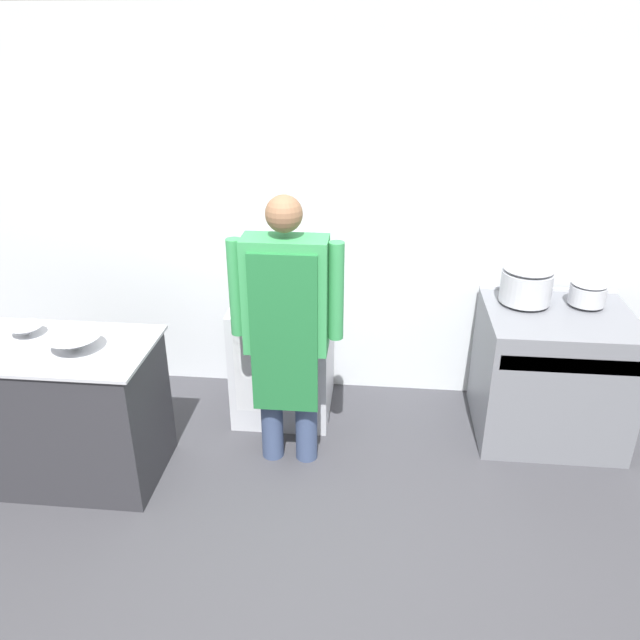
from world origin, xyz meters
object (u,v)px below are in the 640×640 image
at_px(stove, 550,373).
at_px(stock_pot, 527,283).
at_px(fridge_unit, 284,356).
at_px(person_cook, 286,319).
at_px(sauce_pot, 588,292).
at_px(mixing_bowl, 74,343).

bearing_deg(stove, stock_pot, 146.07).
height_order(fridge_unit, person_cook, person_cook).
distance_m(stove, sauce_pot, 0.59).
bearing_deg(mixing_bowl, stock_pot, 19.25).
bearing_deg(person_cook, sauce_pot, 18.16).
distance_m(person_cook, mixing_bowl, 1.21).
relative_size(stove, stock_pot, 2.81).
distance_m(stove, stock_pot, 0.64).
distance_m(stove, mixing_bowl, 3.02).
bearing_deg(fridge_unit, stock_pot, 1.75).
bearing_deg(mixing_bowl, person_cook, 14.84).
relative_size(person_cook, sauce_pot, 7.45).
height_order(stove, sauce_pot, sauce_pot).
bearing_deg(stove, sauce_pot, 37.12).
bearing_deg(mixing_bowl, stove, 15.36).
relative_size(stove, fridge_unit, 1.08).
relative_size(person_cook, mixing_bowl, 5.64).
relative_size(fridge_unit, mixing_bowl, 2.80).
xyz_separation_m(stove, sauce_pot, (0.19, 0.14, 0.54)).
distance_m(person_cook, sauce_pot, 1.99).
bearing_deg(mixing_bowl, fridge_unit, 39.97).
bearing_deg(fridge_unit, sauce_pot, 1.41).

